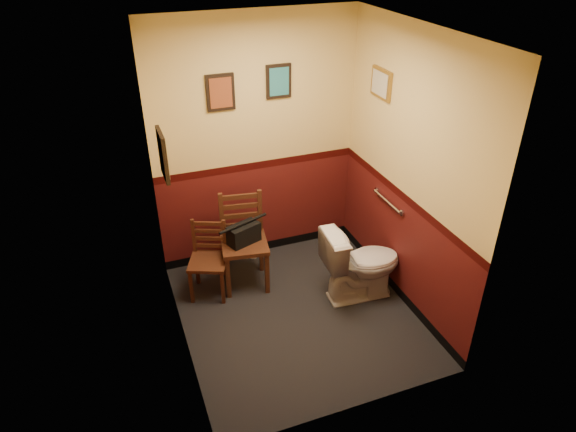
# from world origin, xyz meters

# --- Properties ---
(floor) EXTENTS (2.20, 2.40, 0.00)m
(floor) POSITION_xyz_m (0.00, 0.00, 0.00)
(floor) COLOR black
(floor) RESTS_ON ground
(ceiling) EXTENTS (2.20, 2.40, 0.00)m
(ceiling) POSITION_xyz_m (0.00, 0.00, 2.70)
(ceiling) COLOR silver
(ceiling) RESTS_ON ground
(wall_back) EXTENTS (2.20, 0.00, 2.70)m
(wall_back) POSITION_xyz_m (0.00, 1.20, 1.35)
(wall_back) COLOR #4E1312
(wall_back) RESTS_ON ground
(wall_front) EXTENTS (2.20, 0.00, 2.70)m
(wall_front) POSITION_xyz_m (0.00, -1.20, 1.35)
(wall_front) COLOR #4E1312
(wall_front) RESTS_ON ground
(wall_left) EXTENTS (0.00, 2.40, 2.70)m
(wall_left) POSITION_xyz_m (-1.10, 0.00, 1.35)
(wall_left) COLOR #4E1312
(wall_left) RESTS_ON ground
(wall_right) EXTENTS (0.00, 2.40, 2.70)m
(wall_right) POSITION_xyz_m (1.10, 0.00, 1.35)
(wall_right) COLOR #4E1312
(wall_right) RESTS_ON ground
(grab_bar) EXTENTS (0.05, 0.56, 0.06)m
(grab_bar) POSITION_xyz_m (1.07, 0.25, 0.95)
(grab_bar) COLOR silver
(grab_bar) RESTS_ON wall_right
(framed_print_back_a) EXTENTS (0.28, 0.04, 0.36)m
(framed_print_back_a) POSITION_xyz_m (-0.35, 1.18, 1.95)
(framed_print_back_a) COLOR black
(framed_print_back_a) RESTS_ON wall_back
(framed_print_back_b) EXTENTS (0.26, 0.04, 0.34)m
(framed_print_back_b) POSITION_xyz_m (0.25, 1.18, 2.00)
(framed_print_back_b) COLOR black
(framed_print_back_b) RESTS_ON wall_back
(framed_print_left) EXTENTS (0.04, 0.30, 0.38)m
(framed_print_left) POSITION_xyz_m (-1.08, 0.10, 1.85)
(framed_print_left) COLOR black
(framed_print_left) RESTS_ON wall_left
(framed_print_right) EXTENTS (0.04, 0.34, 0.28)m
(framed_print_right) POSITION_xyz_m (1.08, 0.60, 2.05)
(framed_print_right) COLOR olive
(framed_print_right) RESTS_ON wall_right
(toilet) EXTENTS (0.83, 0.50, 0.79)m
(toilet) POSITION_xyz_m (0.72, 0.06, 0.40)
(toilet) COLOR white
(toilet) RESTS_ON floor
(toilet_brush) EXTENTS (0.11, 0.11, 0.39)m
(toilet_brush) POSITION_xyz_m (0.89, 0.03, 0.06)
(toilet_brush) COLOR silver
(toilet_brush) RESTS_ON floor
(chair_left) EXTENTS (0.48, 0.48, 0.79)m
(chair_left) POSITION_xyz_m (-0.71, 0.67, 0.40)
(chair_left) COLOR #552B19
(chair_left) RESTS_ON floor
(chair_right) EXTENTS (0.54, 0.54, 1.00)m
(chair_right) POSITION_xyz_m (-0.32, 0.71, 0.50)
(chair_right) COLOR #552B19
(chair_right) RESTS_ON floor
(handbag) EXTENTS (0.37, 0.27, 0.24)m
(handbag) POSITION_xyz_m (-0.33, 0.67, 0.63)
(handbag) COLOR black
(handbag) RESTS_ON chair_right
(tp_stack) EXTENTS (0.25, 0.15, 0.43)m
(tp_stack) POSITION_xyz_m (-0.05, 1.11, 0.18)
(tp_stack) COLOR silver
(tp_stack) RESTS_ON floor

